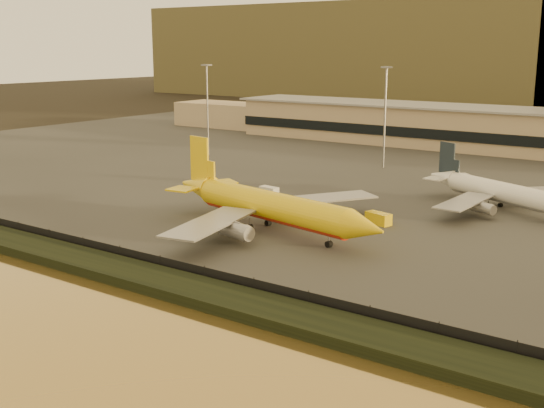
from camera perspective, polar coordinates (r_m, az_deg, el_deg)
The scene contains 10 objects.
ground at distance 105.82m, azimuth -5.14°, elevation -3.72°, with size 900.00×900.00×0.00m, color black.
embankment at distance 93.95m, azimuth -11.88°, elevation -5.70°, with size 320.00×7.00×1.40m, color black.
tarmac at distance 186.69m, azimuth 14.06°, elevation 3.30°, with size 320.00×220.00×0.20m, color #2D2D2D.
perimeter_fence at distance 96.37m, azimuth -10.16°, elevation -4.77°, with size 300.00×0.05×2.20m, color black.
terminal_building at distance 219.28m, azimuth 13.54°, elevation 6.36°, with size 202.00×25.00×12.60m.
apron_light_masts at distance 160.99m, azimuth 16.75°, elevation 7.25°, with size 152.20×12.20×25.40m.
dhl_cargo_jet at distance 113.49m, azimuth -0.23°, elevation -0.20°, with size 47.23×45.60×14.16m.
white_narrowbody_jet at distance 135.31m, azimuth 18.83°, elevation 0.87°, with size 36.60×34.60×11.12m.
gse_vehicle_yellow at distance 120.00m, azimuth 8.89°, elevation -1.20°, with size 4.56×2.05×2.05m, color #DDB90B.
gse_vehicle_white at distance 141.35m, azimuth -0.25°, elevation 1.08°, with size 4.15×1.87×1.87m, color silver.
Camera 1 is at (65.86, -77.03, 30.45)m, focal length 45.00 mm.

